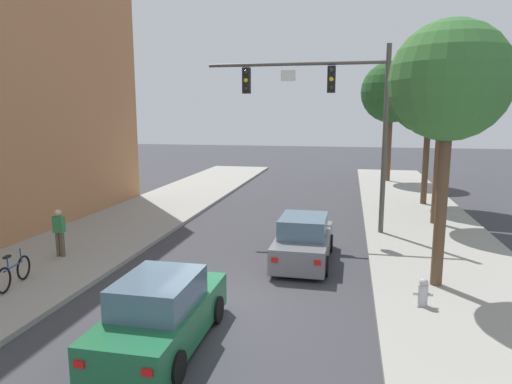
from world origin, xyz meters
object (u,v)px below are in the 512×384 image
(street_tree_second, at_px, (443,92))
(traffic_signal_mast, at_px, (332,103))
(bicycle_leaning, at_px, (14,273))
(street_tree_third, at_px, (430,93))
(street_tree_nearest, at_px, (450,83))
(car_lead_grey, at_px, (304,241))
(fire_hydrant, at_px, (423,292))
(pedestrian_sidewalk_left_walker, at_px, (59,230))
(car_following_green, at_px, (162,314))
(street_tree_farthest, at_px, (392,92))

(street_tree_second, bearing_deg, traffic_signal_mast, -154.67)
(bicycle_leaning, xyz_separation_m, street_tree_third, (13.21, 15.02, 5.49))
(street_tree_nearest, bearing_deg, car_lead_grey, 156.24)
(car_lead_grey, relative_size, bicycle_leaning, 2.43)
(fire_hydrant, bearing_deg, pedestrian_sidewalk_left_walker, 171.17)
(car_following_green, relative_size, fire_hydrant, 5.90)
(street_tree_third, distance_m, street_tree_farthest, 8.68)
(traffic_signal_mast, distance_m, car_following_green, 11.75)
(traffic_signal_mast, bearing_deg, street_tree_farthest, 77.01)
(bicycle_leaning, distance_m, street_tree_nearest, 13.09)
(traffic_signal_mast, xyz_separation_m, car_lead_grey, (-0.69, -3.98, -4.66))
(bicycle_leaning, distance_m, street_tree_third, 20.74)
(street_tree_nearest, xyz_separation_m, street_tree_farthest, (0.26, 21.08, 0.69))
(car_lead_grey, distance_m, car_following_green, 6.80)
(car_lead_grey, bearing_deg, street_tree_second, 49.52)
(bicycle_leaning, height_order, street_tree_nearest, street_tree_nearest)
(car_lead_grey, height_order, car_following_green, same)
(car_lead_grey, distance_m, street_tree_second, 9.59)
(traffic_signal_mast, distance_m, car_lead_grey, 6.17)
(car_following_green, bearing_deg, street_tree_farthest, 75.50)
(bicycle_leaning, distance_m, fire_hydrant, 11.17)
(street_tree_nearest, bearing_deg, bicycle_leaning, -167.85)
(street_tree_third, bearing_deg, bicycle_leaning, -131.33)
(fire_hydrant, relative_size, street_tree_third, 0.09)
(pedestrian_sidewalk_left_walker, height_order, street_tree_farthest, street_tree_farthest)
(bicycle_leaning, bearing_deg, street_tree_farthest, 63.08)
(street_tree_second, bearing_deg, bicycle_leaning, -141.30)
(car_following_green, bearing_deg, pedestrian_sidewalk_left_walker, 140.11)
(fire_hydrant, distance_m, street_tree_third, 15.28)
(pedestrian_sidewalk_left_walker, xyz_separation_m, street_tree_farthest, (12.37, 20.89, 5.41))
(car_following_green, xyz_separation_m, bicycle_leaning, (-5.34, 2.08, -0.18))
(street_tree_nearest, distance_m, street_tree_farthest, 21.09)
(car_lead_grey, bearing_deg, bicycle_leaning, -151.15)
(street_tree_nearest, relative_size, street_tree_farthest, 0.86)
(traffic_signal_mast, relative_size, pedestrian_sidewalk_left_walker, 4.57)
(car_lead_grey, relative_size, fire_hydrant, 5.92)
(fire_hydrant, bearing_deg, street_tree_nearest, 69.58)
(street_tree_nearest, height_order, street_tree_third, street_tree_third)
(fire_hydrant, height_order, street_tree_second, street_tree_second)
(bicycle_leaning, xyz_separation_m, street_tree_second, (13.00, 10.41, 5.36))
(car_lead_grey, bearing_deg, street_tree_third, 63.10)
(traffic_signal_mast, bearing_deg, bicycle_leaning, -135.64)
(pedestrian_sidewalk_left_walker, height_order, street_tree_second, street_tree_second)
(street_tree_nearest, relative_size, street_tree_second, 0.95)
(pedestrian_sidewalk_left_walker, distance_m, fire_hydrant, 11.67)
(pedestrian_sidewalk_left_walker, distance_m, bicycle_leaning, 2.79)
(pedestrian_sidewalk_left_walker, bearing_deg, car_lead_grey, 10.85)
(car_following_green, distance_m, street_tree_second, 15.54)
(car_following_green, relative_size, bicycle_leaning, 2.43)
(traffic_signal_mast, xyz_separation_m, street_tree_third, (4.76, 6.76, 0.65))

